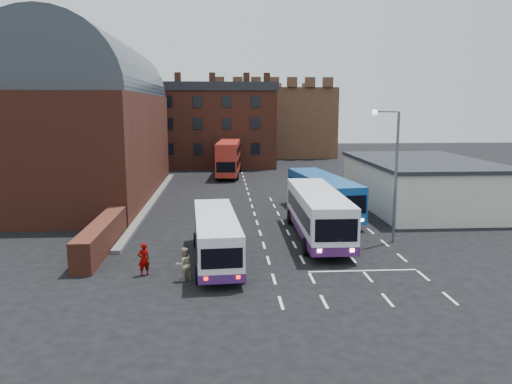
{
  "coord_description": "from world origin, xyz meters",
  "views": [
    {
      "loc": [
        -2.6,
        -28.76,
        8.94
      ],
      "look_at": [
        0.0,
        10.0,
        2.2
      ],
      "focal_mm": 35.0,
      "sensor_mm": 36.0,
      "label": 1
    }
  ],
  "objects": [
    {
      "name": "castle_keep",
      "position": [
        6.0,
        66.0,
        6.0
      ],
      "size": [
        22.0,
        22.0,
        12.0
      ],
      "primitive_type": "cube",
      "color": "brown",
      "rests_on": "ground"
    },
    {
      "name": "ground",
      "position": [
        0.0,
        0.0,
        0.0
      ],
      "size": [
        180.0,
        180.0,
        0.0
      ],
      "primitive_type": "plane",
      "color": "black"
    },
    {
      "name": "bus_red_double",
      "position": [
        -1.83,
        34.89,
        2.37
      ],
      "size": [
        3.46,
        11.31,
        4.46
      ],
      "rotation": [
        0.0,
        0.0,
        3.06
      ],
      "color": "#B2291E",
      "rests_on": "ground"
    },
    {
      "name": "bus_white_outbound",
      "position": [
        -3.03,
        -0.77,
        1.62
      ],
      "size": [
        3.05,
        10.18,
        2.74
      ],
      "rotation": [
        0.0,
        0.0,
        0.07
      ],
      "color": "white",
      "rests_on": "ground"
    },
    {
      "name": "street_lamp",
      "position": [
        8.31,
        2.66,
        5.26
      ],
      "size": [
        1.7,
        0.75,
        8.71
      ],
      "rotation": [
        0.0,
        0.0,
        -0.32
      ],
      "color": "#54575C",
      "rests_on": "ground"
    },
    {
      "name": "pedestrian_red",
      "position": [
        -6.85,
        -2.95,
        0.89
      ],
      "size": [
        0.77,
        0.68,
        1.78
      ],
      "primitive_type": "imported",
      "rotation": [
        0.0,
        0.0,
        3.63
      ],
      "color": "#740300",
      "rests_on": "ground"
    },
    {
      "name": "cream_building",
      "position": [
        15.0,
        14.0,
        2.16
      ],
      "size": [
        10.4,
        16.4,
        4.25
      ],
      "color": "beige",
      "rests_on": "ground"
    },
    {
      "name": "bus_white_inbound",
      "position": [
        3.77,
        3.88,
        1.93
      ],
      "size": [
        3.17,
        12.04,
        3.27
      ],
      "rotation": [
        0.0,
        0.0,
        3.13
      ],
      "color": "white",
      "rests_on": "ground"
    },
    {
      "name": "forecourt_wall",
      "position": [
        -10.2,
        2.0,
        0.9
      ],
      "size": [
        1.2,
        10.0,
        1.8
      ],
      "primitive_type": "cube",
      "color": "#602B1E",
      "rests_on": "ground"
    },
    {
      "name": "bus_blue",
      "position": [
        5.55,
        11.04,
        1.92
      ],
      "size": [
        4.25,
        12.14,
        3.24
      ],
      "rotation": [
        0.0,
        0.0,
        3.27
      ],
      "color": "#124990",
      "rests_on": "ground"
    },
    {
      "name": "brick_terrace",
      "position": [
        -6.0,
        46.0,
        5.5
      ],
      "size": [
        22.0,
        10.0,
        11.0
      ],
      "primitive_type": "cube",
      "color": "brown",
      "rests_on": "ground"
    },
    {
      "name": "pedestrian_beige",
      "position": [
        -4.65,
        -3.89,
        0.88
      ],
      "size": [
        1.06,
        0.97,
        1.76
      ],
      "primitive_type": "imported",
      "rotation": [
        0.0,
        0.0,
        3.59
      ],
      "color": "tan",
      "rests_on": "ground"
    },
    {
      "name": "railway_station",
      "position": [
        -15.5,
        21.0,
        7.64
      ],
      "size": [
        12.0,
        28.0,
        16.0
      ],
      "color": "#602B1E",
      "rests_on": "ground"
    }
  ]
}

